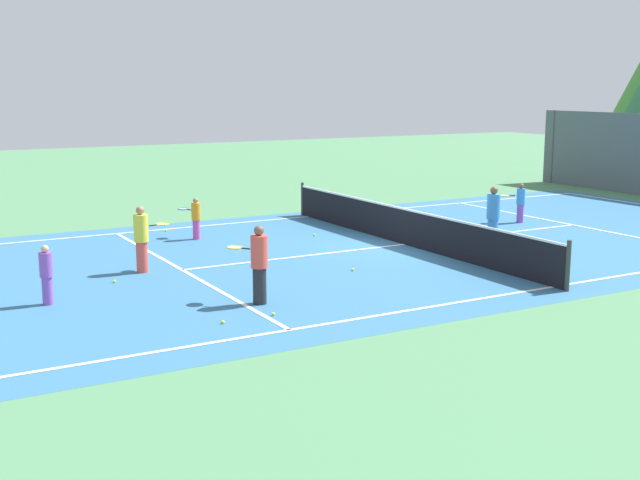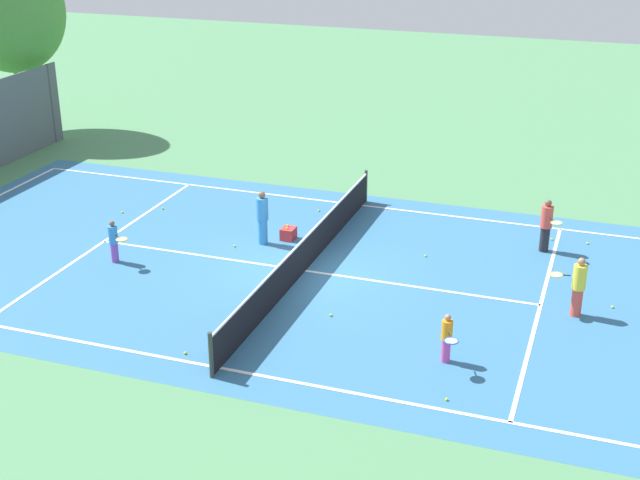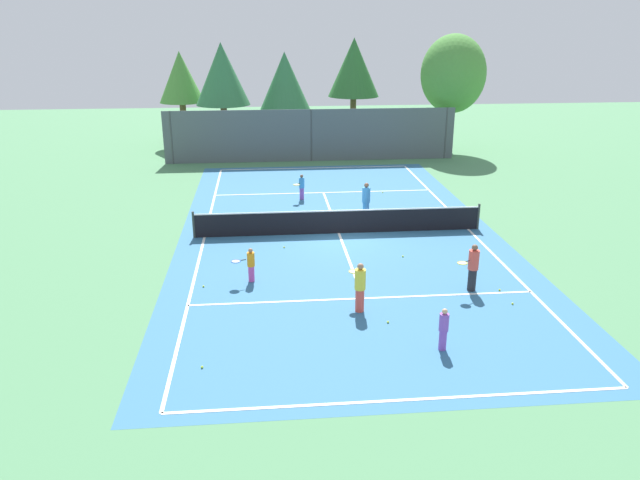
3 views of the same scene
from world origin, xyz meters
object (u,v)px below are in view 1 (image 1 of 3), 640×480
tennis_ball_2 (339,215)px  player_0 (493,216)px  player_3 (259,264)px  tennis_ball_1 (314,235)px  ball_crate (489,246)px  tennis_ball_5 (223,322)px  tennis_ball_10 (166,231)px  player_2 (46,274)px  player_5 (142,238)px  tennis_ball_9 (353,270)px  player_1 (520,202)px  player_4 (195,218)px  tennis_ball_0 (498,240)px  tennis_ball_4 (273,314)px  tennis_ball_11 (114,281)px  tennis_ball_8 (424,242)px  tennis_ball_12 (558,271)px

tennis_ball_2 → player_0: bearing=7.2°
player_3 → tennis_ball_1: (-5.92, 4.55, -0.79)m
ball_crate → tennis_ball_5: size_ratio=7.04×
tennis_ball_10 → player_2: bearing=-35.2°
player_3 → player_5: bearing=-163.3°
player_5 → tennis_ball_10: size_ratio=23.60×
ball_crate → tennis_ball_10: ball_crate is taller
tennis_ball_9 → tennis_ball_10: bearing=-163.7°
player_1 → player_5: 12.56m
player_4 → tennis_ball_5: size_ratio=17.94×
player_2 → tennis_ball_2: 12.76m
player_4 → player_2: bearing=-44.6°
player_2 → tennis_ball_0: 12.35m
tennis_ball_2 → tennis_ball_4: 12.13m
tennis_ball_1 → player_4: bearing=-111.7°
tennis_ball_9 → player_0: bearing=97.3°
tennis_ball_5 → player_5: bearing=179.8°
tennis_ball_0 → tennis_ball_11: 10.69m
tennis_ball_4 → tennis_ball_5: 1.04m
player_0 → player_5: bearing=-100.6°
player_2 → ball_crate: (0.41, 11.04, -0.44)m
player_2 → tennis_ball_1: player_2 is taller
player_2 → tennis_ball_11: 2.08m
tennis_ball_10 → tennis_ball_11: same height
player_0 → tennis_ball_10: (-6.56, -6.88, -0.81)m
ball_crate → tennis_ball_1: size_ratio=7.04×
player_4 → tennis_ball_9: player_4 is taller
player_2 → player_4: (-5.16, 5.09, 0.00)m
player_0 → tennis_ball_5: bearing=-71.2°
tennis_ball_1 → tennis_ball_2: size_ratio=1.00×
player_1 → player_5: (0.93, -12.52, 0.16)m
player_3 → tennis_ball_2: (-8.81, 7.10, -0.79)m
player_4 → tennis_ball_0: size_ratio=17.94×
tennis_ball_8 → tennis_ball_10: bearing=-133.4°
player_3 → player_4: player_3 is taller
player_0 → tennis_ball_8: player_0 is taller
player_1 → tennis_ball_1: player_1 is taller
player_5 → player_3: bearing=16.7°
tennis_ball_11 → player_2: bearing=-55.1°
player_0 → player_1: size_ratio=1.32×
player_4 → tennis_ball_10: (-1.55, -0.35, -0.59)m
tennis_ball_4 → tennis_ball_11: bearing=-155.0°
player_3 → tennis_ball_4: size_ratio=24.02×
player_0 → tennis_ball_1: (-3.76, -3.39, -0.81)m
player_4 → tennis_ball_12: player_4 is taller
player_1 → player_5: bearing=-85.8°
tennis_ball_5 → tennis_ball_11: 4.19m
ball_crate → tennis_ball_10: (-7.12, -6.29, -0.15)m
tennis_ball_10 → tennis_ball_12: bearing=32.8°
player_3 → tennis_ball_12: bearing=82.9°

